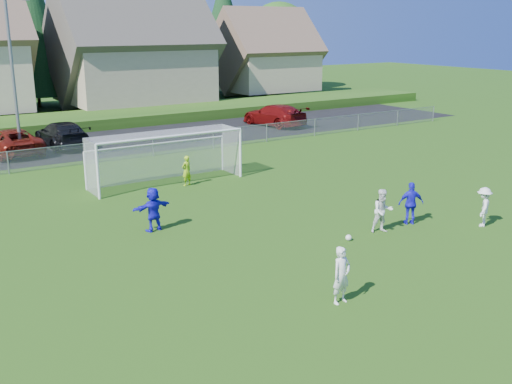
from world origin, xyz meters
TOP-DOWN VIEW (x-y plane):
  - ground at (0.00, 0.00)m, footprint 160.00×160.00m
  - asphalt_lot at (0.00, 27.50)m, footprint 60.00×60.00m
  - grass_embankment at (0.00, 35.00)m, footprint 70.00×6.00m
  - soccer_ball at (1.98, 5.02)m, footprint 0.22×0.22m
  - player_white_a at (-1.51, 1.43)m, footprint 0.63×0.44m
  - player_white_b at (3.60, 5.03)m, footprint 0.97×0.87m
  - player_white_c at (7.32, 3.46)m, footprint 1.13×1.00m
  - player_blue_a at (5.20, 5.14)m, footprint 1.04×0.81m
  - player_blue_b at (-3.35, 9.82)m, footprint 1.59×0.68m
  - goalkeeper at (0.62, 14.97)m, footprint 0.60×0.48m
  - car_c at (-4.79, 27.06)m, footprint 2.98×5.66m
  - car_d at (-1.64, 27.68)m, footprint 2.36×5.52m
  - car_g at (14.18, 27.13)m, footprint 3.01×5.85m
  - soccer_goal at (0.00, 16.05)m, footprint 7.42×1.90m
  - chainlink_fence at (0.00, 22.00)m, footprint 52.06×0.06m
  - streetlight at (-4.45, 26.00)m, footprint 1.38×0.18m
  - houses_row at (1.97, 42.46)m, footprint 53.90×11.45m
  - tree_row at (1.04, 48.74)m, footprint 65.98×12.36m

SIDE VIEW (x-z plane):
  - ground at x=0.00m, z-range 0.00..0.00m
  - asphalt_lot at x=0.00m, z-range 0.01..0.01m
  - soccer_ball at x=1.98m, z-range 0.00..0.22m
  - grass_embankment at x=0.00m, z-range 0.00..0.80m
  - chainlink_fence at x=0.00m, z-range 0.03..1.23m
  - goalkeeper at x=0.62m, z-range 0.00..1.45m
  - player_white_c at x=7.32m, z-range 0.00..1.51m
  - car_c at x=-4.79m, z-range 0.00..1.52m
  - car_d at x=-1.64m, z-range 0.00..1.59m
  - car_g at x=14.18m, z-range 0.00..1.62m
  - player_white_a at x=-1.51m, z-range 0.00..1.63m
  - player_white_b at x=3.60m, z-range 0.00..1.64m
  - player_blue_a at x=5.20m, z-range 0.00..1.65m
  - player_blue_b at x=-3.35m, z-range 0.00..1.66m
  - soccer_goal at x=0.00m, z-range 0.38..2.88m
  - streetlight at x=-4.45m, z-range 0.34..9.34m
  - tree_row at x=1.04m, z-range 0.01..13.81m
  - houses_row at x=1.97m, z-range 0.69..13.97m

